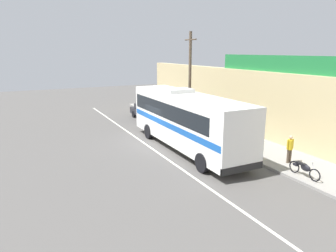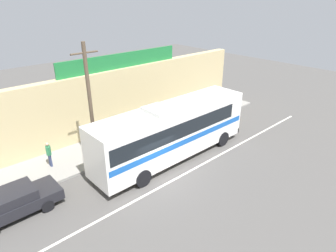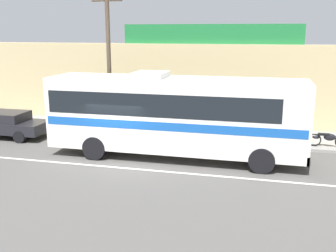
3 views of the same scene
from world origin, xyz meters
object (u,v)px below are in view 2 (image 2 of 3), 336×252
(intercity_bus, at_px, (171,130))
(utility_pole, at_px, (90,105))
(parked_car, at_px, (13,202))
(pedestrian_near_shop, at_px, (49,153))
(motorcycle_green, at_px, (207,112))
(pedestrian_far_right, at_px, (186,109))
(motorcycle_purple, at_px, (228,105))

(intercity_bus, bearing_deg, utility_pole, 146.79)
(parked_car, height_order, pedestrian_near_shop, pedestrian_near_shop)
(parked_car, xyz_separation_m, motorcycle_green, (16.22, 1.62, -0.17))
(parked_car, distance_m, utility_pole, 6.42)
(intercity_bus, height_order, pedestrian_far_right, intercity_bus)
(parked_car, distance_m, pedestrian_far_right, 14.70)
(intercity_bus, bearing_deg, pedestrian_far_right, 35.76)
(pedestrian_far_right, bearing_deg, parked_car, -170.19)
(motorcycle_green, relative_size, pedestrian_far_right, 1.17)
(motorcycle_purple, height_order, pedestrian_near_shop, pedestrian_near_shop)
(parked_car, bearing_deg, motorcycle_green, 5.69)
(pedestrian_far_right, bearing_deg, motorcycle_purple, -12.17)
(intercity_bus, relative_size, motorcycle_purple, 5.95)
(motorcycle_green, bearing_deg, parked_car, -174.31)
(pedestrian_far_right, bearing_deg, utility_pole, -173.30)
(parked_car, relative_size, motorcycle_green, 2.36)
(intercity_bus, xyz_separation_m, pedestrian_far_right, (5.13, 3.70, -1.03))
(pedestrian_near_shop, bearing_deg, utility_pole, -33.15)
(parked_car, bearing_deg, motorcycle_purple, 4.63)
(intercity_bus, bearing_deg, motorcycle_purple, 15.84)
(motorcycle_green, xyz_separation_m, pedestrian_near_shop, (-13.23, 1.34, 0.52))
(parked_car, bearing_deg, pedestrian_near_shop, 44.64)
(utility_pole, height_order, motorcycle_purple, utility_pole)
(motorcycle_green, height_order, pedestrian_far_right, pedestrian_far_right)
(intercity_bus, height_order, motorcycle_purple, intercity_bus)
(utility_pole, xyz_separation_m, motorcycle_purple, (13.63, 0.11, -3.44))
(parked_car, height_order, motorcycle_purple, parked_car)
(motorcycle_purple, distance_m, motorcycle_green, 2.74)
(pedestrian_far_right, bearing_deg, motorcycle_green, -26.99)
(pedestrian_near_shop, bearing_deg, motorcycle_purple, -5.09)
(utility_pole, distance_m, motorcycle_green, 11.42)
(intercity_bus, distance_m, parked_car, 9.51)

